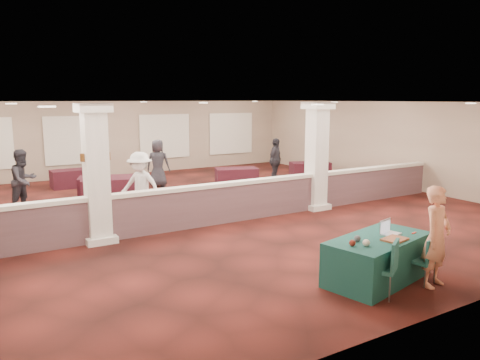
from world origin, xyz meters
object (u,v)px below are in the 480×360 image
far_table_back_left (74,178)px  attendee_a (24,180)px  conf_chair_main (426,257)px  attendee_d (158,163)px  far_table_front_right (310,170)px  attendee_c (275,161)px  far_table_front_center (111,189)px  far_table_back_center (108,188)px  woman (437,237)px  far_table_back_right (237,176)px  attendee_b (140,186)px  near_table (378,259)px  conf_chair_side (386,263)px

far_table_back_left → attendee_a: attendee_a is taller
conf_chair_main → attendee_d: 11.47m
far_table_front_right → attendee_c: bearing=-170.3°
attendee_a → attendee_d: 5.11m
conf_chair_main → far_table_front_center: 10.30m
far_table_back_left → attendee_a: 3.90m
conf_chair_main → far_table_back_left: bearing=94.8°
far_table_back_center → attendee_c: size_ratio=1.03×
woman → far_table_back_left: (-3.43, 13.16, -0.57)m
far_table_back_center → far_table_back_right: (5.00, 0.00, -0.05)m
far_table_front_right → attendee_d: 6.43m
attendee_a → attendee_b: size_ratio=0.98×
near_table → attendee_a: bearing=105.1°
far_table_front_center → far_table_front_right: far_table_front_center is taller
far_table_back_right → near_table: bearing=-105.8°
far_table_back_center → attendee_c: bearing=-4.9°
attendee_b → woman: bearing=-18.9°
conf_chair_side → far_table_back_right: 10.76m
woman → far_table_back_right: bearing=66.7°
far_table_front_right → attendee_c: (-2.05, -0.35, 0.56)m
attendee_d → far_table_front_right: bearing=-156.9°
far_table_front_center → far_table_back_center: far_table_front_center is taller
far_table_back_center → attendee_b: bearing=-89.4°
conf_chair_main → far_table_back_left: size_ratio=0.52×
far_table_back_left → conf_chair_side: bearing=-79.9°
attendee_c → attendee_b: bearing=168.9°
conf_chair_main → far_table_back_left: 13.46m
conf_chair_side → conf_chair_main: bearing=-31.7°
far_table_front_right → far_table_back_center: bearing=178.7°
attendee_c → far_table_back_left: bearing=120.9°
far_table_back_center → far_table_back_right: 5.00m
attendee_a → attendee_c: (9.04, -0.07, -0.03)m
conf_chair_main → far_table_front_center: size_ratio=0.46×
far_table_front_center → far_table_back_left: bearing=99.0°
attendee_d → far_table_back_left: bearing=5.4°
far_table_back_right → attendee_b: (-4.97, -3.20, 0.61)m
far_table_front_right → attendee_d: bearing=167.6°
attendee_b → far_table_front_center: bearing=139.9°
far_table_front_center → far_table_back_center: bearing=90.0°
far_table_back_center → attendee_b: attendee_b is taller
near_table → far_table_back_right: bearing=61.6°
attendee_a → attendee_c: attendee_a is taller
conf_chair_main → far_table_front_center: bearing=96.5°
near_table → attendee_a: (-4.85, 9.22, 0.52)m
conf_chair_main → far_table_back_right: bearing=68.6°
far_table_back_center → far_table_back_right: bearing=0.0°
woman → far_table_back_center: 10.82m
far_table_front_right → near_table: bearing=-123.3°
near_table → conf_chair_main: conf_chair_main is taller
far_table_back_left → attendee_a: bearing=-122.8°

